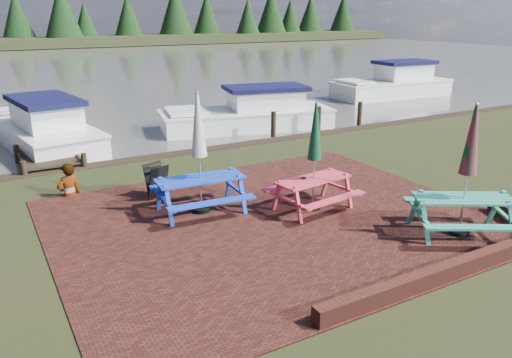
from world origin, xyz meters
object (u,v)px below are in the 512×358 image
object	(u,v)px
chalkboard	(157,181)
jetty	(35,136)
picnic_table_teal	(465,192)
picnic_table_red	(314,174)
person	(66,164)
boat_near	(250,115)
boat_jetty	(43,130)
picnic_table_blue	(200,172)
boat_far	(394,85)

from	to	relation	value
chalkboard	jetty	distance (m)	7.96
picnic_table_teal	picnic_table_red	xyz separation A→B (m)	(-1.76, 2.56, -0.07)
person	chalkboard	bearing A→B (deg)	132.82
boat_near	picnic_table_teal	bearing A→B (deg)	-175.12
person	picnic_table_red	bearing A→B (deg)	127.14
picnic_table_red	boat_near	xyz separation A→B (m)	(3.20, 8.67, -0.50)
picnic_table_teal	jetty	xyz separation A→B (m)	(-6.36, 12.77, -0.81)
picnic_table_red	jetty	xyz separation A→B (m)	(-4.60, 10.21, -0.73)
boat_near	person	bearing A→B (deg)	135.05
jetty	boat_jetty	xyz separation A→B (m)	(0.22, -0.44, 0.27)
picnic_table_blue	jetty	bearing A→B (deg)	109.10
chalkboard	picnic_table_red	bearing A→B (deg)	-58.83
picnic_table_blue	boat_jetty	size ratio (longest dim) A/B	0.38
picnic_table_teal	boat_jetty	size ratio (longest dim) A/B	0.38
picnic_table_red	person	distance (m)	5.87
chalkboard	picnic_table_teal	bearing A→B (deg)	-65.30
jetty	boat_jetty	size ratio (longest dim) A/B	1.29
jetty	picnic_table_red	bearing A→B (deg)	-65.75
boat_near	person	distance (m)	9.33
picnic_table_red	picnic_table_blue	size ratio (longest dim) A/B	0.91
picnic_table_teal	chalkboard	distance (m)	6.80
jetty	boat_far	distance (m)	18.55
picnic_table_red	boat_far	distance (m)	18.18
picnic_table_teal	picnic_table_red	distance (m)	3.11
jetty	boat_jetty	bearing A→B (deg)	-63.29
chalkboard	boat_jetty	distance (m)	7.48
picnic_table_red	boat_jetty	world-z (taller)	picnic_table_red
chalkboard	person	xyz separation A→B (m)	(-1.83, 1.16, 0.38)
boat_jetty	boat_near	xyz separation A→B (m)	(7.58, -1.10, -0.03)
picnic_table_teal	boat_far	bearing A→B (deg)	80.68
picnic_table_teal	picnic_table_blue	bearing A→B (deg)	168.67
picnic_table_teal	picnic_table_blue	distance (m)	5.43
picnic_table_teal	person	bearing A→B (deg)	166.96
chalkboard	boat_far	xyz separation A→B (m)	(16.69, 9.25, 0.01)
boat_jetty	boat_far	size ratio (longest dim) A/B	1.02
picnic_table_teal	jetty	distance (m)	14.29
picnic_table_teal	picnic_table_blue	world-z (taller)	picnic_table_blue
chalkboard	boat_far	bearing A→B (deg)	11.50
picnic_table_red	boat_jetty	xyz separation A→B (m)	(-4.38, 9.77, -0.46)
jetty	boat_jetty	distance (m)	0.56
picnic_table_teal	boat_near	size ratio (longest dim) A/B	0.37
picnic_table_red	boat_near	distance (m)	9.26
boat_far	person	distance (m)	20.22
jetty	boat_near	world-z (taller)	boat_near
chalkboard	picnic_table_blue	bearing A→B (deg)	-85.67
chalkboard	boat_far	world-z (taller)	boat_far
picnic_table_blue	boat_far	distance (m)	19.33
boat_near	boat_far	world-z (taller)	boat_far
boat_near	jetty	bearing A→B (deg)	91.08
boat_jetty	person	size ratio (longest dim) A/B	4.33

